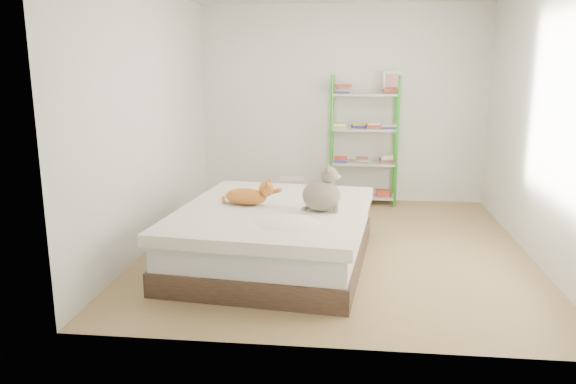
# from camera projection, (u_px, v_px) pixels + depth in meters

# --- Properties ---
(room) EXTENTS (3.81, 4.21, 2.61)m
(room) POSITION_uv_depth(u_px,v_px,m) (338.00, 121.00, 5.48)
(room) COLOR #A1805D
(room) RESTS_ON ground
(bed) EXTENTS (1.90, 2.28, 0.54)m
(bed) POSITION_uv_depth(u_px,v_px,m) (274.00, 235.00, 5.28)
(bed) COLOR brown
(bed) RESTS_ON ground
(orange_cat) EXTENTS (0.52, 0.34, 0.20)m
(orange_cat) POSITION_uv_depth(u_px,v_px,m) (246.00, 194.00, 5.31)
(orange_cat) COLOR orange
(orange_cat) RESTS_ON bed
(grey_cat) EXTENTS (0.37, 0.31, 0.42)m
(grey_cat) POSITION_uv_depth(u_px,v_px,m) (321.00, 189.00, 5.04)
(grey_cat) COLOR gray
(grey_cat) RESTS_ON bed
(shelf_unit) EXTENTS (0.88, 0.36, 1.74)m
(shelf_unit) POSITION_uv_depth(u_px,v_px,m) (364.00, 142.00, 7.37)
(shelf_unit) COLOR green
(shelf_unit) RESTS_ON ground
(cardboard_box) EXTENTS (0.53, 0.51, 0.40)m
(cardboard_box) POSITION_uv_depth(u_px,v_px,m) (326.00, 203.00, 6.87)
(cardboard_box) COLOR #A97E5A
(cardboard_box) RESTS_ON ground
(white_bin) EXTENTS (0.35, 0.31, 0.37)m
(white_bin) POSITION_uv_depth(u_px,v_px,m) (292.00, 192.00, 7.39)
(white_bin) COLOR beige
(white_bin) RESTS_ON ground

